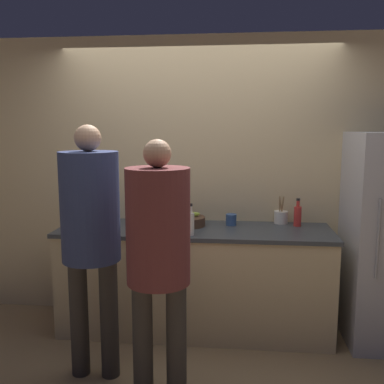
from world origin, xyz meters
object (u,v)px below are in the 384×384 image
(person_center, at_px, (158,247))
(bottle_clear, at_px, (191,223))
(cup_blue, at_px, (231,220))
(bottle_red, at_px, (298,215))
(utensil_crock, at_px, (281,217))
(bottle_amber, at_px, (139,222))
(person_left, at_px, (91,225))
(fruit_bowl, at_px, (189,221))

(person_center, height_order, bottle_clear, person_center)
(bottle_clear, distance_m, cup_blue, 0.51)
(bottle_red, xyz_separation_m, bottle_clear, (-0.90, -0.42, 0.00))
(bottle_clear, bearing_deg, cup_blue, 50.90)
(bottle_red, bearing_deg, utensil_crock, 144.60)
(cup_blue, bearing_deg, bottle_red, 2.39)
(person_center, xyz_separation_m, bottle_red, (1.01, 1.24, -0.03))
(bottle_amber, bearing_deg, utensil_crock, 20.78)
(person_center, bearing_deg, bottle_amber, 110.47)
(utensil_crock, distance_m, cup_blue, 0.46)
(utensil_crock, bearing_deg, person_left, -142.97)
(bottle_red, relative_size, cup_blue, 2.50)
(fruit_bowl, bearing_deg, person_left, -123.63)
(bottle_amber, distance_m, bottle_red, 1.39)
(bottle_red, bearing_deg, bottle_amber, -164.88)
(person_left, distance_m, bottle_amber, 0.64)
(person_left, height_order, utensil_crock, person_left)
(cup_blue, bearing_deg, fruit_bowl, -170.19)
(fruit_bowl, xyz_separation_m, bottle_clear, (0.06, -0.33, 0.06))
(person_left, bearing_deg, bottle_red, 32.07)
(bottle_clear, bearing_deg, fruit_bowl, 99.59)
(bottle_amber, relative_size, bottle_clear, 0.86)
(bottle_clear, bearing_deg, utensil_crock, 33.76)
(person_left, bearing_deg, cup_blue, 44.49)
(utensil_crock, distance_m, bottle_amber, 1.29)
(bottle_amber, xyz_separation_m, cup_blue, (0.76, 0.34, -0.04))
(person_left, xyz_separation_m, fruit_bowl, (0.58, 0.87, -0.15))
(person_center, relative_size, bottle_red, 6.91)
(cup_blue, bearing_deg, person_center, -109.66)
(bottle_amber, relative_size, bottle_red, 0.90)
(person_center, height_order, bottle_amber, person_center)
(utensil_crock, xyz_separation_m, bottle_amber, (-1.21, -0.46, 0.03))
(utensil_crock, relative_size, cup_blue, 2.50)
(fruit_bowl, bearing_deg, bottle_amber, -144.56)
(person_center, height_order, fruit_bowl, person_center)
(person_left, bearing_deg, person_center, -27.38)
(person_left, xyz_separation_m, bottle_red, (1.54, 0.96, -0.09))
(fruit_bowl, xyz_separation_m, bottle_amber, (-0.38, -0.27, 0.05))
(person_left, relative_size, utensil_crock, 7.27)
(bottle_amber, height_order, bottle_clear, bottle_clear)
(person_center, distance_m, fruit_bowl, 1.15)
(bottle_red, distance_m, cup_blue, 0.58)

